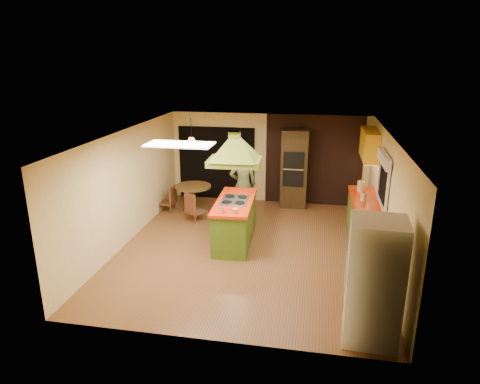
% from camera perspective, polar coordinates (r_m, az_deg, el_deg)
% --- Properties ---
extents(ground, '(6.50, 6.50, 0.00)m').
position_cam_1_polar(ground, '(9.41, 1.32, -7.44)').
color(ground, brown).
rests_on(ground, ground).
extents(room_walls, '(5.50, 6.50, 6.50)m').
position_cam_1_polar(room_walls, '(8.95, 1.38, -0.18)').
color(room_walls, '#FFF2B6').
rests_on(room_walls, ground).
extents(ceiling_plane, '(6.50, 6.50, 0.00)m').
position_cam_1_polar(ceiling_plane, '(8.65, 1.44, 7.73)').
color(ceiling_plane, silver).
rests_on(ceiling_plane, room_walls).
extents(brick_panel, '(2.64, 0.03, 2.50)m').
position_cam_1_polar(brick_panel, '(11.97, 9.79, 4.15)').
color(brick_panel, '#381E14').
rests_on(brick_panel, ground).
extents(nook_opening, '(2.20, 0.03, 2.10)m').
position_cam_1_polar(nook_opening, '(12.34, -3.14, 3.84)').
color(nook_opening, black).
rests_on(nook_opening, ground).
extents(right_counter, '(0.62, 3.05, 0.92)m').
position_cam_1_polar(right_counter, '(9.75, 16.33, -4.32)').
color(right_counter, olive).
rests_on(right_counter, ground).
extents(upper_cabinets, '(0.34, 1.40, 0.70)m').
position_cam_1_polar(upper_cabinets, '(10.88, 16.87, 6.09)').
color(upper_cabinets, yellow).
rests_on(upper_cabinets, room_walls).
extents(window_right, '(0.12, 1.35, 1.06)m').
position_cam_1_polar(window_right, '(9.20, 18.67, 2.74)').
color(window_right, black).
rests_on(window_right, room_walls).
extents(fluor_panel, '(1.20, 0.60, 0.03)m').
position_cam_1_polar(fluor_panel, '(7.76, -8.07, 6.30)').
color(fluor_panel, white).
rests_on(fluor_panel, ceiling_plane).
extents(kitchen_island, '(0.88, 2.00, 1.00)m').
position_cam_1_polar(kitchen_island, '(9.51, -0.70, -3.90)').
color(kitchen_island, '#50761D').
rests_on(kitchen_island, ground).
extents(range_hood, '(1.15, 0.85, 0.80)m').
position_cam_1_polar(range_hood, '(9.02, -0.74, 6.50)').
color(range_hood, olive).
rests_on(range_hood, ceiling_plane).
extents(man, '(0.80, 0.67, 1.88)m').
position_cam_1_polar(man, '(10.61, 0.41, 0.94)').
color(man, '#4E582E').
rests_on(man, ground).
extents(refrigerator, '(0.81, 0.77, 1.87)m').
position_cam_1_polar(refrigerator, '(6.48, 17.46, -11.34)').
color(refrigerator, white).
rests_on(refrigerator, ground).
extents(wall_oven, '(0.73, 0.62, 2.14)m').
position_cam_1_polar(wall_oven, '(11.75, 7.22, 3.11)').
color(wall_oven, '#412F15').
rests_on(wall_oven, ground).
extents(dining_table, '(0.96, 0.96, 0.72)m').
position_cam_1_polar(dining_table, '(11.47, -6.24, -0.17)').
color(dining_table, brown).
rests_on(dining_table, ground).
extents(chair_left, '(0.44, 0.44, 0.71)m').
position_cam_1_polar(chair_left, '(11.64, -9.66, -0.83)').
color(chair_left, brown).
rests_on(chair_left, ground).
extents(chair_near, '(0.57, 0.57, 0.75)m').
position_cam_1_polar(chair_near, '(10.85, -5.92, -1.90)').
color(chair_near, brown).
rests_on(chair_near, ground).
extents(pendant_lamp, '(0.34, 0.34, 0.21)m').
position_cam_1_polar(pendant_lamp, '(11.12, -6.48, 6.70)').
color(pendant_lamp, '#FF9E3F').
rests_on(pendant_lamp, ceiling_plane).
extents(canister_large, '(0.19, 0.19, 0.24)m').
position_cam_1_polar(canister_large, '(10.57, 15.81, 0.76)').
color(canister_large, '#F4E8C4').
rests_on(canister_large, right_counter).
extents(canister_medium, '(0.19, 0.19, 0.21)m').
position_cam_1_polar(canister_medium, '(10.62, 15.78, 0.75)').
color(canister_medium, beige).
rests_on(canister_medium, right_counter).
extents(canister_small, '(0.13, 0.13, 0.17)m').
position_cam_1_polar(canister_small, '(9.88, 16.14, -0.65)').
color(canister_small, beige).
rests_on(canister_small, right_counter).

